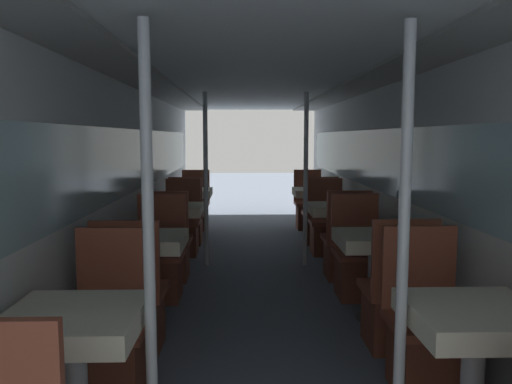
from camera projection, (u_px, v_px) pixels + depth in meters
wall_left at (126, 183)px, 5.05m from camera, size 0.05×10.35×2.05m
wall_right at (388, 183)px, 5.12m from camera, size 0.05×10.35×2.05m
ceiling_panel at (258, 80)px, 4.97m from camera, size 2.67×10.35×0.07m
dining_table_left_0 at (74, 333)px, 2.32m from camera, size 0.62×0.62×0.73m
chair_left_far_0 at (109, 348)px, 2.94m from camera, size 0.46×0.46×0.98m
support_pole_left_0 at (149, 248)px, 2.29m from camera, size 0.05×0.05×2.05m
dining_table_left_1 at (147, 248)px, 4.10m from camera, size 0.62×0.62×0.73m
chair_left_near_1 at (132, 312)px, 3.56m from camera, size 0.46×0.46×0.98m
chair_left_far_1 at (160, 268)px, 4.72m from camera, size 0.46×0.46×0.98m
dining_table_left_2 at (176, 214)px, 5.89m from camera, size 0.62×0.62×0.73m
chair_left_near_2 at (169, 253)px, 5.34m from camera, size 0.46×0.46×0.98m
chair_left_far_2 at (182, 232)px, 6.51m from camera, size 0.46×0.46×0.98m
support_pole_left_2 at (206, 180)px, 5.85m from camera, size 0.05×0.05×2.05m
dining_table_left_3 at (191, 196)px, 7.67m from camera, size 0.62×0.62×0.73m
chair_left_near_3 at (187, 224)px, 7.12m from camera, size 0.46×0.46×0.98m
chair_left_far_3 at (195, 212)px, 8.29m from camera, size 0.46×0.46×0.98m
dining_table_right_0 at (475, 329)px, 2.37m from camera, size 0.62×0.62×0.73m
chair_right_far_0 at (427, 344)px, 2.99m from camera, size 0.46×0.46×0.98m
support_pole_right_0 at (403, 246)px, 2.32m from camera, size 0.05×0.05×2.05m
dining_table_right_1 at (375, 247)px, 4.16m from camera, size 0.62×0.62×0.73m
chair_right_near_1 at (395, 309)px, 3.61m from camera, size 0.46×0.46×0.98m
chair_right_far_1 at (358, 267)px, 4.78m from camera, size 0.46×0.46×0.98m
dining_table_right_2 at (335, 214)px, 5.94m from camera, size 0.62×0.62×0.73m
chair_right_near_2 at (345, 252)px, 5.39m from camera, size 0.46×0.46×0.98m
chair_right_far_2 at (326, 232)px, 6.56m from camera, size 0.46×0.46×0.98m
support_pole_right_2 at (306, 180)px, 5.89m from camera, size 0.05×0.05×2.05m
dining_table_right_3 at (314, 196)px, 7.72m from camera, size 0.62×0.62×0.73m
chair_right_near_3 at (319, 223)px, 7.18m from camera, size 0.46×0.46×0.98m
chair_right_far_3 at (308, 211)px, 8.34m from camera, size 0.46×0.46×0.98m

